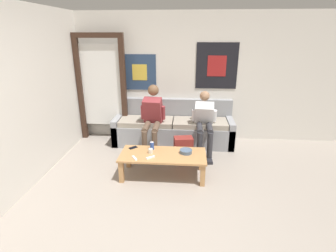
{
  "coord_description": "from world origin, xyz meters",
  "views": [
    {
      "loc": [
        0.2,
        -2.44,
        2.16
      ],
      "look_at": [
        -0.13,
        1.68,
        0.67
      ],
      "focal_mm": 28.0,
      "sensor_mm": 36.0,
      "label": 1
    }
  ],
  "objects_px": {
    "person_seated_teen": "(204,120)",
    "drink_can_blue": "(152,146)",
    "person_seated_adult": "(152,116)",
    "couch": "(173,129)",
    "coffee_table": "(163,157)",
    "cell_phone": "(133,148)",
    "game_controller_near_right": "(150,157)",
    "ceramic_bowl": "(186,151)",
    "pillar_candle": "(151,151)",
    "game_controller_near_left": "(134,158)",
    "backpack": "(183,149)"
  },
  "relations": [
    {
      "from": "drink_can_blue",
      "to": "pillar_candle",
      "type": "bearing_deg",
      "value": -91.14
    },
    {
      "from": "cell_phone",
      "to": "game_controller_near_left",
      "type": "bearing_deg",
      "value": -75.17
    },
    {
      "from": "person_seated_teen",
      "to": "game_controller_near_left",
      "type": "height_order",
      "value": "person_seated_teen"
    },
    {
      "from": "backpack",
      "to": "game_controller_near_right",
      "type": "relative_size",
      "value": 3.09
    },
    {
      "from": "pillar_candle",
      "to": "game_controller_near_left",
      "type": "bearing_deg",
      "value": -134.49
    },
    {
      "from": "couch",
      "to": "game_controller_near_right",
      "type": "bearing_deg",
      "value": -99.48
    },
    {
      "from": "game_controller_near_left",
      "to": "coffee_table",
      "type": "bearing_deg",
      "value": 25.79
    },
    {
      "from": "drink_can_blue",
      "to": "backpack",
      "type": "bearing_deg",
      "value": 42.56
    },
    {
      "from": "coffee_table",
      "to": "person_seated_adult",
      "type": "height_order",
      "value": "person_seated_adult"
    },
    {
      "from": "couch",
      "to": "person_seated_teen",
      "type": "relative_size",
      "value": 2.14
    },
    {
      "from": "person_seated_adult",
      "to": "game_controller_near_right",
      "type": "distance_m",
      "value": 1.17
    },
    {
      "from": "cell_phone",
      "to": "person_seated_adult",
      "type": "bearing_deg",
      "value": 74.95
    },
    {
      "from": "ceramic_bowl",
      "to": "cell_phone",
      "type": "bearing_deg",
      "value": 171.9
    },
    {
      "from": "person_seated_adult",
      "to": "game_controller_near_left",
      "type": "height_order",
      "value": "person_seated_adult"
    },
    {
      "from": "couch",
      "to": "game_controller_near_left",
      "type": "xyz_separation_m",
      "value": [
        -0.49,
        -1.54,
        0.09
      ]
    },
    {
      "from": "person_seated_teen",
      "to": "pillar_candle",
      "type": "xyz_separation_m",
      "value": [
        -0.87,
        -0.96,
        -0.2
      ]
    },
    {
      "from": "ceramic_bowl",
      "to": "game_controller_near_left",
      "type": "height_order",
      "value": "ceramic_bowl"
    },
    {
      "from": "person_seated_adult",
      "to": "pillar_candle",
      "type": "relative_size",
      "value": 14.34
    },
    {
      "from": "pillar_candle",
      "to": "drink_can_blue",
      "type": "height_order",
      "value": "drink_can_blue"
    },
    {
      "from": "coffee_table",
      "to": "pillar_candle",
      "type": "xyz_separation_m",
      "value": [
        -0.2,
        0.02,
        0.09
      ]
    },
    {
      "from": "coffee_table",
      "to": "cell_phone",
      "type": "height_order",
      "value": "cell_phone"
    },
    {
      "from": "coffee_table",
      "to": "person_seated_adult",
      "type": "relative_size",
      "value": 1.08
    },
    {
      "from": "ceramic_bowl",
      "to": "game_controller_near_left",
      "type": "relative_size",
      "value": 1.4
    },
    {
      "from": "coffee_table",
      "to": "game_controller_near_right",
      "type": "xyz_separation_m",
      "value": [
        -0.17,
        -0.16,
        0.07
      ]
    },
    {
      "from": "couch",
      "to": "backpack",
      "type": "height_order",
      "value": "couch"
    },
    {
      "from": "ceramic_bowl",
      "to": "pillar_candle",
      "type": "relative_size",
      "value": 2.28
    },
    {
      "from": "cell_phone",
      "to": "coffee_table",
      "type": "bearing_deg",
      "value": -19.84
    },
    {
      "from": "pillar_candle",
      "to": "drink_can_blue",
      "type": "bearing_deg",
      "value": 88.86
    },
    {
      "from": "coffee_table",
      "to": "pillar_candle",
      "type": "height_order",
      "value": "pillar_candle"
    },
    {
      "from": "drink_can_blue",
      "to": "cell_phone",
      "type": "relative_size",
      "value": 0.86
    },
    {
      "from": "person_seated_teen",
      "to": "ceramic_bowl",
      "type": "distance_m",
      "value": 0.99
    },
    {
      "from": "person_seated_teen",
      "to": "pillar_candle",
      "type": "height_order",
      "value": "person_seated_teen"
    },
    {
      "from": "couch",
      "to": "game_controller_near_left",
      "type": "relative_size",
      "value": 17.02
    },
    {
      "from": "person_seated_teen",
      "to": "cell_phone",
      "type": "xyz_separation_m",
      "value": [
        -1.18,
        -0.79,
        -0.23
      ]
    },
    {
      "from": "pillar_candle",
      "to": "drink_can_blue",
      "type": "distance_m",
      "value": 0.15
    },
    {
      "from": "couch",
      "to": "pillar_candle",
      "type": "distance_m",
      "value": 1.36
    },
    {
      "from": "game_controller_near_right",
      "to": "coffee_table",
      "type": "bearing_deg",
      "value": 42.36
    },
    {
      "from": "person_seated_teen",
      "to": "game_controller_near_right",
      "type": "relative_size",
      "value": 8.46
    },
    {
      "from": "coffee_table",
      "to": "backpack",
      "type": "height_order",
      "value": "backpack"
    },
    {
      "from": "person_seated_teen",
      "to": "drink_can_blue",
      "type": "height_order",
      "value": "person_seated_teen"
    },
    {
      "from": "ceramic_bowl",
      "to": "person_seated_adult",
      "type": "bearing_deg",
      "value": 125.49
    },
    {
      "from": "coffee_table",
      "to": "drink_can_blue",
      "type": "relative_size",
      "value": 10.7
    },
    {
      "from": "coffee_table",
      "to": "backpack",
      "type": "relative_size",
      "value": 3.28
    },
    {
      "from": "person_seated_adult",
      "to": "person_seated_teen",
      "type": "xyz_separation_m",
      "value": [
        0.97,
        0.01,
        -0.06
      ]
    },
    {
      "from": "pillar_candle",
      "to": "coffee_table",
      "type": "bearing_deg",
      "value": -5.13
    },
    {
      "from": "person_seated_teen",
      "to": "game_controller_near_left",
      "type": "bearing_deg",
      "value": -132.69
    },
    {
      "from": "ceramic_bowl",
      "to": "game_controller_near_left",
      "type": "xyz_separation_m",
      "value": [
        -0.76,
        -0.26,
        -0.02
      ]
    },
    {
      "from": "coffee_table",
      "to": "person_seated_teen",
      "type": "height_order",
      "value": "person_seated_teen"
    },
    {
      "from": "couch",
      "to": "coffee_table",
      "type": "xyz_separation_m",
      "value": [
        -0.08,
        -1.35,
        0.02
      ]
    },
    {
      "from": "person_seated_adult",
      "to": "person_seated_teen",
      "type": "height_order",
      "value": "person_seated_adult"
    }
  ]
}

